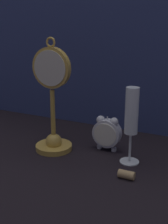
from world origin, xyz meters
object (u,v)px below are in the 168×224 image
at_px(pocket_watch_on_stand, 53,109).
at_px(champagne_flute, 131,117).
at_px(wine_cork, 126,175).
at_px(alarm_clock_twin_bell, 107,132).

xyz_separation_m(pocket_watch_on_stand, champagne_flute, (0.24, 0.02, 0.00)).
bearing_deg(wine_cork, alarm_clock_twin_bell, 128.11).
xyz_separation_m(pocket_watch_on_stand, wine_cork, (0.26, -0.08, -0.12)).
height_order(alarm_clock_twin_bell, wine_cork, alarm_clock_twin_bell).
height_order(pocket_watch_on_stand, champagne_flute, pocket_watch_on_stand).
height_order(pocket_watch_on_stand, alarm_clock_twin_bell, pocket_watch_on_stand).
distance_m(pocket_watch_on_stand, champagne_flute, 0.24).
bearing_deg(pocket_watch_on_stand, wine_cork, -16.08).
bearing_deg(champagne_flute, wine_cork, -76.66).
bearing_deg(alarm_clock_twin_bell, pocket_watch_on_stand, -155.70).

